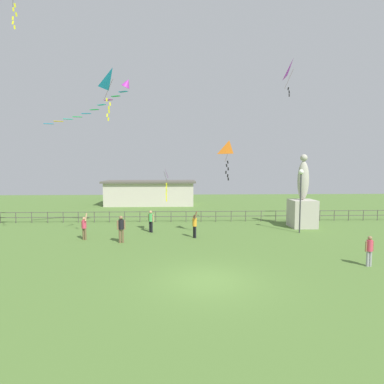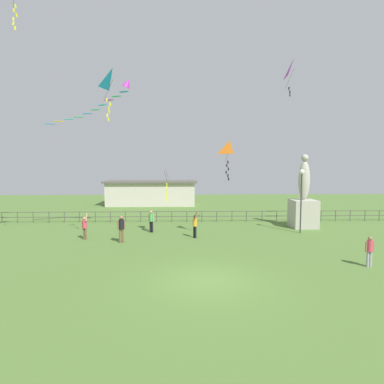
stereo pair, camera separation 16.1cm
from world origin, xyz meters
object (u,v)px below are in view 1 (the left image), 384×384
Objects in this scene: lamppost at (301,187)px; streamer_kite at (119,88)px; statue_monument at (302,206)px; person_3 at (121,227)px; person_0 at (151,220)px; kite_4 at (229,150)px; person_4 at (369,249)px; kite_1 at (113,81)px; kite_3 at (164,173)px; kite_2 at (293,69)px; person_1 at (84,226)px; person_2 at (195,224)px.

lamppost is 14.62m from streamer_kite.
person_3 is (-13.57, -4.56, -0.72)m from statue_monument.
kite_4 is at bearing -23.52° from person_0.
streamer_kite is at bearing 151.02° from person_4.
kite_1 is 1.14× the size of kite_4.
kite_3 is at bearing 146.09° from person_4.
person_0 is at bearing 175.05° from kite_2.
person_0 is at bearing 21.31° from streamer_kite.
person_0 is 14.67m from kite_2.
person_1 is 9.44m from kite_1.
kite_3 is 0.39× the size of streamer_kite.
kite_3 is at bearing -177.59° from kite_2.
person_0 is 3.86m from kite_3.
person_1 is at bearing -153.06° from person_0.
person_3 is 13.97m from person_4.
kite_4 is at bearing -12.04° from streamer_kite.
person_0 is at bearing 67.97° from kite_1.
kite_3 reaches higher than person_1.
person_2 is at bearing 142.46° from person_4.
lamppost is 8.27m from kite_2.
kite_2 is 11.49m from kite_3.
person_4 is at bearing -33.91° from kite_3.
person_2 is at bearing -11.85° from streamer_kite.
kite_1 reaches higher than lamppost.
person_1 is 2.76m from person_3.
kite_2 is at bearing -162.61° from lamppost.
person_4 is at bearing -86.61° from lamppost.
person_2 is 1.23× the size of person_4.
streamer_kite is at bearing 171.19° from kite_3.
kite_2 is (-1.92, -2.40, 9.86)m from statue_monument.
person_0 reaches higher than person_4.
statue_monument is 3.14× the size of person_2.
kite_2 is at bearing -128.66° from statue_monument.
streamer_kite reaches higher than person_4.
streamer_kite reaches higher than person_2.
streamer_kite is at bearing 167.96° from kite_4.
streamer_kite reaches higher than kite_4.
person_0 is 3.66m from person_2.
kite_4 is (9.59, -0.21, 5.05)m from person_1.
lamppost is at bearing 11.00° from person_3.
statue_monument is 3.24× the size of person_1.
kite_1 is at bearing -112.03° from person_0.
lamppost is 6.37m from kite_4.
person_3 is 0.67× the size of kite_2.
person_4 is 0.58× the size of kite_2.
person_2 is at bearing 167.53° from kite_4.
lamppost is at bearing 9.19° from person_2.
person_0 is 0.90× the size of person_1.
kite_2 is (11.75, 3.33, 1.82)m from kite_1.
streamer_kite is at bearing -158.69° from person_0.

